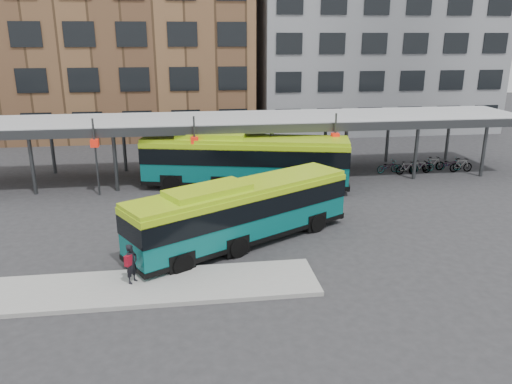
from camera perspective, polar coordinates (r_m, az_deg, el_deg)
name	(u,v)px	position (r m, az deg, el deg)	size (l,w,h in m)	color
ground	(267,250)	(23.28, 1.23, -6.69)	(120.00, 120.00, 0.00)	#28282B
boarding_island	(140,288)	(20.40, -13.08, -10.59)	(14.00, 3.00, 0.18)	gray
canopy	(237,121)	(34.45, -2.24, 8.09)	(40.00, 6.53, 4.80)	#999B9E
building_brick	(115,19)	(53.38, -15.84, 18.46)	(26.00, 14.00, 22.00)	brown
building_grey	(369,30)	(56.40, 12.82, 17.57)	(24.00, 14.00, 20.00)	slate
bus_front	(242,211)	(23.49, -1.62, -2.16)	(11.10, 7.81, 3.15)	#085958
bus_rear	(244,160)	(32.15, -1.34, 3.73)	(13.42, 5.71, 3.62)	#085958
pedestrian	(131,263)	(20.32, -14.05, -7.93)	(0.64, 0.70, 1.61)	black
bike_rack	(425,166)	(38.30, 18.72, 2.88)	(7.13, 1.43, 1.05)	slate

